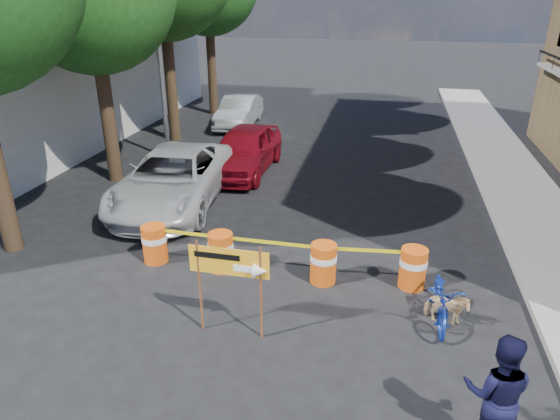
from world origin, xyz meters
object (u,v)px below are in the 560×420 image
at_px(detour_sign, 239,270).
at_px(barrel_mid_right, 323,262).
at_px(bicycle, 444,279).
at_px(sedan_red, 244,150).
at_px(barrel_far_left, 155,243).
at_px(barrel_far_right, 413,267).
at_px(barrel_mid_left, 221,251).
at_px(dog, 446,308).
at_px(suv_white, 173,178).
at_px(pedestrian, 497,394).
at_px(sedan_silver, 239,111).

bearing_deg(detour_sign, barrel_mid_right, 61.05).
xyz_separation_m(barrel_mid_right, bicycle, (2.38, -0.90, 0.44)).
xyz_separation_m(barrel_mid_right, sedan_red, (-3.64, 6.62, 0.32)).
bearing_deg(detour_sign, barrel_far_left, 141.62).
distance_m(barrel_far_left, barrel_mid_right, 3.95).
xyz_separation_m(barrel_far_right, bicycle, (0.49, -1.10, 0.44)).
bearing_deg(barrel_mid_left, dog, -12.26).
bearing_deg(barrel_mid_right, dog, -22.22).
height_order(suv_white, sedan_red, suv_white).
height_order(barrel_mid_left, detour_sign, detour_sign).
relative_size(barrel_mid_right, sedan_red, 0.19).
bearing_deg(detour_sign, barrel_far_right, 37.73).
distance_m(barrel_mid_right, detour_sign, 2.63).
relative_size(barrel_mid_left, bicycle, 0.49).
xyz_separation_m(detour_sign, sedan_red, (-2.42, 8.76, -0.58)).
relative_size(barrel_mid_left, dog, 1.10).
bearing_deg(suv_white, pedestrian, -47.62).
bearing_deg(barrel_mid_right, sedan_red, 118.81).
distance_m(barrel_mid_left, barrel_far_right, 4.21).
relative_size(barrel_far_left, detour_sign, 0.48).
relative_size(dog, sedan_red, 0.18).
bearing_deg(barrel_mid_right, sedan_silver, 113.89).
height_order(detour_sign, pedestrian, detour_sign).
height_order(barrel_far_left, barrel_mid_left, same).
height_order(barrel_mid_right, detour_sign, detour_sign).
xyz_separation_m(dog, suv_white, (-7.36, 4.41, 0.45)).
bearing_deg(dog, barrel_mid_right, 78.56).
bearing_deg(pedestrian, barrel_mid_left, -26.23).
bearing_deg(dog, barrel_far_left, 91.23).
xyz_separation_m(barrel_far_right, sedan_red, (-5.52, 6.42, 0.32)).
distance_m(bicycle, sedan_red, 9.63).
xyz_separation_m(pedestrian, bicycle, (-0.44, 2.87, -0.01)).
distance_m(pedestrian, sedan_red, 12.23).
relative_size(barrel_far_left, barrel_mid_left, 1.00).
distance_m(detour_sign, suv_white, 6.67).
height_order(barrel_mid_left, bicycle, bicycle).
xyz_separation_m(pedestrian, sedan_silver, (-8.46, 16.50, -0.24)).
bearing_deg(suv_white, sedan_red, 64.10).
height_order(barrel_far_left, sedan_red, sedan_red).
relative_size(barrel_mid_right, bicycle, 0.49).
bearing_deg(sedan_red, barrel_mid_right, -59.71).
bearing_deg(barrel_mid_left, pedestrian, -36.48).
height_order(detour_sign, suv_white, detour_sign).
height_order(barrel_mid_right, sedan_red, sedan_red).
relative_size(detour_sign, dog, 2.30).
height_order(barrel_mid_left, pedestrian, pedestrian).
bearing_deg(sedan_silver, suv_white, -87.73).
relative_size(barrel_mid_left, detour_sign, 0.48).
relative_size(suv_white, sedan_silver, 1.38).
height_order(dog, sedan_red, sedan_red).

